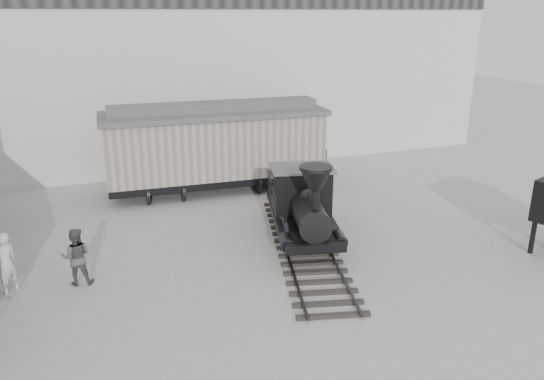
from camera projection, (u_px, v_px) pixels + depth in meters
name	position (u px, v px, depth m)	size (l,w,h in m)	color
ground	(316.00, 298.00, 15.29)	(90.00, 90.00, 0.00)	#9E9E9B
north_wall	(191.00, 60.00, 26.78)	(34.00, 2.51, 11.00)	silver
locomotive	(303.00, 208.00, 18.82)	(4.37, 9.62, 3.32)	black
boxcar	(215.00, 145.00, 23.95)	(10.13, 3.71, 4.08)	black
visitor_a	(6.00, 263.00, 15.34)	(0.69, 0.45, 1.88)	silver
visitor_b	(76.00, 257.00, 15.84)	(0.87, 0.68, 1.79)	#505052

